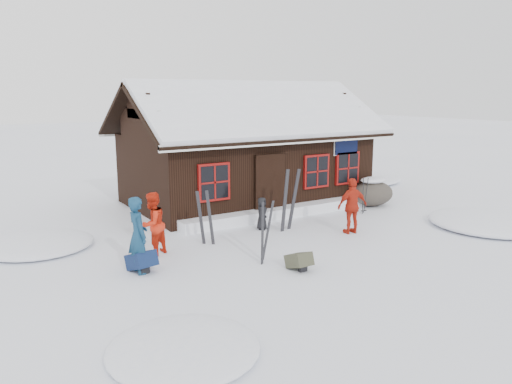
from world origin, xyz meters
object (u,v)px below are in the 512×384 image
Objects in this scene: skier_teal at (138,235)px; backpack_blue at (142,264)px; skier_crouched at (262,213)px; ski_pair_left at (265,232)px; skier_orange_left at (152,224)px; ski_poles at (364,196)px; skier_orange_right at (352,206)px; backpack_olive at (299,263)px; boulder at (373,193)px.

skier_teal reaches higher than backpack_blue.
ski_pair_left is (-1.46, -2.40, 0.22)m from skier_crouched.
ski_poles is (7.58, 0.45, -0.21)m from skier_orange_left.
backpack_olive is (-3.10, -1.62, -0.65)m from skier_orange_right.
skier_orange_right is 1.01× the size of boulder.
backpack_blue is at bearing 150.20° from backpack_olive.
skier_orange_left reaches higher than backpack_blue.
backpack_blue is at bearing 7.43° from skier_orange_right.
skier_teal reaches higher than backpack_olive.
skier_orange_left reaches higher than skier_crouched.
skier_orange_left reaches higher than backpack_olive.
ski_pair_left is at bearing -106.76° from skier_teal.
ski_poles is 1.90× the size of backpack_blue.
ski_poles is at bearing -0.23° from backpack_blue.
skier_orange_left is 7.59m from ski_poles.
boulder is at bearing 157.20° from skier_orange_left.
boulder reaches higher than backpack_blue.
skier_teal is 3.67m from backpack_olive.
skier_teal is at bearing -163.95° from backpack_blue.
backpack_blue is (-9.27, -2.07, -0.29)m from boulder.
ski_poles is at bearing -80.39° from skier_teal.
skier_crouched is 5.08m from boulder.
backpack_olive is at bearing -98.33° from ski_pair_left.
skier_orange_right is (6.24, -0.16, -0.07)m from skier_teal.
ski_poles is at bearing -42.71° from skier_crouched.
skier_orange_left is 2.44× the size of backpack_blue.
boulder is at bearing 32.06° from ski_poles.
skier_crouched is (4.28, 1.56, -0.39)m from skier_teal.
ski_poles reaches higher than skier_crouched.
skier_teal is at bearing -167.31° from boulder.
skier_crouched is at bearing -173.87° from boulder.
skier_orange_left is (0.71, 0.99, -0.08)m from skier_teal.
skier_orange_left is at bearing -172.66° from boulder.
skier_orange_left is 5.65m from skier_orange_right.
skier_orange_right is at bearing -11.73° from backpack_blue.
skier_orange_left is 8.71m from boulder.
boulder is (3.10, 2.26, -0.33)m from skier_orange_right.
skier_orange_right is at bearing -15.19° from ski_pair_left.
boulder is 9.50m from backpack_blue.
skier_orange_left is at bearing 131.98° from backpack_olive.
skier_crouched is at bearing 178.33° from ski_poles.
skier_orange_right is at bearing -91.72° from skier_teal.
skier_crouched is at bearing 71.70° from backpack_olive.
skier_orange_left is 2.80m from ski_pair_left.
skier_crouched is 4.50m from backpack_blue.
skier_orange_right reaches higher than backpack_blue.
boulder is at bearing -2.15° from ski_pair_left.
boulder is at bearing 32.72° from backpack_olive.
skier_teal is at bearing 24.42° from skier_orange_left.
boulder is 7.32m from backpack_olive.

